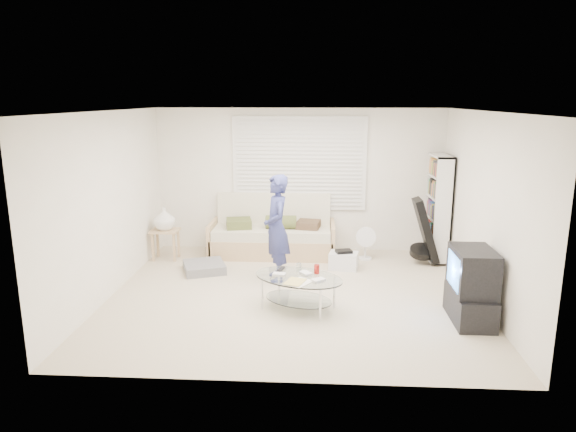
# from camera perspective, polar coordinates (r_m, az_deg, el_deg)

# --- Properties ---
(ground) EXTENTS (5.00, 5.00, 0.00)m
(ground) POSITION_cam_1_polar(r_m,az_deg,el_deg) (7.20, 0.54, -8.74)
(ground) COLOR #C0B195
(ground) RESTS_ON ground
(room_shell) EXTENTS (5.02, 4.52, 2.51)m
(room_shell) POSITION_cam_1_polar(r_m,az_deg,el_deg) (7.24, 0.75, 4.77)
(room_shell) COLOR white
(room_shell) RESTS_ON ground
(window_blinds) EXTENTS (2.32, 0.08, 1.62)m
(window_blinds) POSITION_cam_1_polar(r_m,az_deg,el_deg) (8.95, 1.26, 5.84)
(window_blinds) COLOR silver
(window_blinds) RESTS_ON ground
(futon_sofa) EXTENTS (2.13, 0.86, 1.04)m
(futon_sofa) POSITION_cam_1_polar(r_m,az_deg,el_deg) (8.89, -1.72, -2.15)
(futon_sofa) COLOR tan
(futon_sofa) RESTS_ON ground
(grey_floor_pillow) EXTENTS (0.78, 0.78, 0.14)m
(grey_floor_pillow) POSITION_cam_1_polar(r_m,az_deg,el_deg) (8.21, -9.29, -5.62)
(grey_floor_pillow) COLOR slate
(grey_floor_pillow) RESTS_ON ground
(side_table) EXTENTS (0.45, 0.36, 0.89)m
(side_table) POSITION_cam_1_polar(r_m,az_deg,el_deg) (8.79, -13.56, -0.54)
(side_table) COLOR tan
(side_table) RESTS_ON ground
(bookshelf) EXTENTS (0.28, 0.74, 1.76)m
(bookshelf) POSITION_cam_1_polar(r_m,az_deg,el_deg) (8.86, 16.31, 0.85)
(bookshelf) COLOR white
(bookshelf) RESTS_ON ground
(guitar_case) EXTENTS (0.46, 0.40, 1.06)m
(guitar_case) POSITION_cam_1_polar(r_m,az_deg,el_deg) (8.65, 14.95, -2.09)
(guitar_case) COLOR black
(guitar_case) RESTS_ON ground
(floor_fan) EXTENTS (0.34, 0.23, 0.57)m
(floor_fan) POSITION_cam_1_polar(r_m,az_deg,el_deg) (8.72, 8.62, -2.68)
(floor_fan) COLOR white
(floor_fan) RESTS_ON ground
(storage_bin) EXTENTS (0.49, 0.39, 0.31)m
(storage_bin) POSITION_cam_1_polar(r_m,az_deg,el_deg) (8.25, 6.19, -4.90)
(storage_bin) COLOR white
(storage_bin) RESTS_ON ground
(tv_unit) EXTENTS (0.46, 0.83, 0.91)m
(tv_unit) POSITION_cam_1_polar(r_m,az_deg,el_deg) (6.64, 19.70, -7.38)
(tv_unit) COLOR black
(tv_unit) RESTS_ON ground
(coffee_table) EXTENTS (1.37, 1.15, 0.56)m
(coffee_table) POSITION_cam_1_polar(r_m,az_deg,el_deg) (6.63, 1.21, -7.43)
(coffee_table) COLOR silver
(coffee_table) RESTS_ON ground
(standing_person) EXTENTS (0.52, 0.66, 1.59)m
(standing_person) POSITION_cam_1_polar(r_m,az_deg,el_deg) (7.53, -1.27, -1.39)
(standing_person) COLOR navy
(standing_person) RESTS_ON ground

